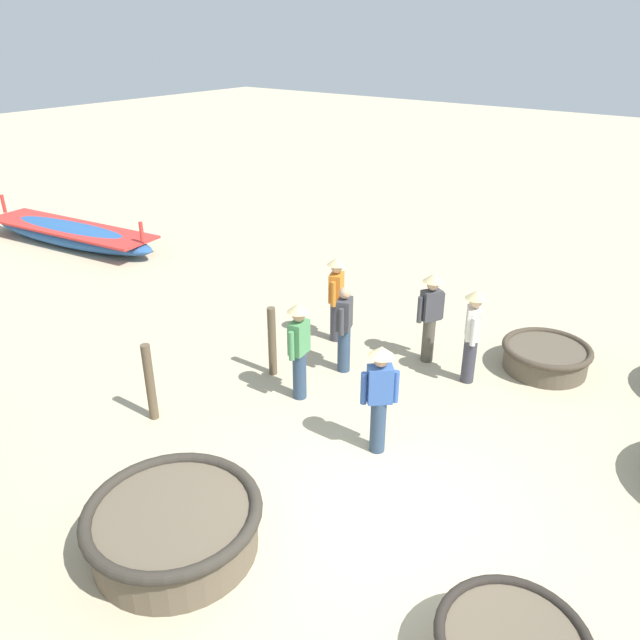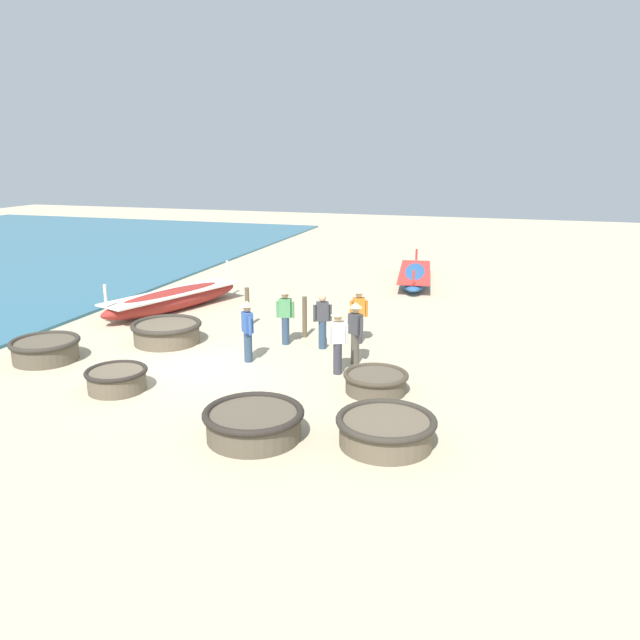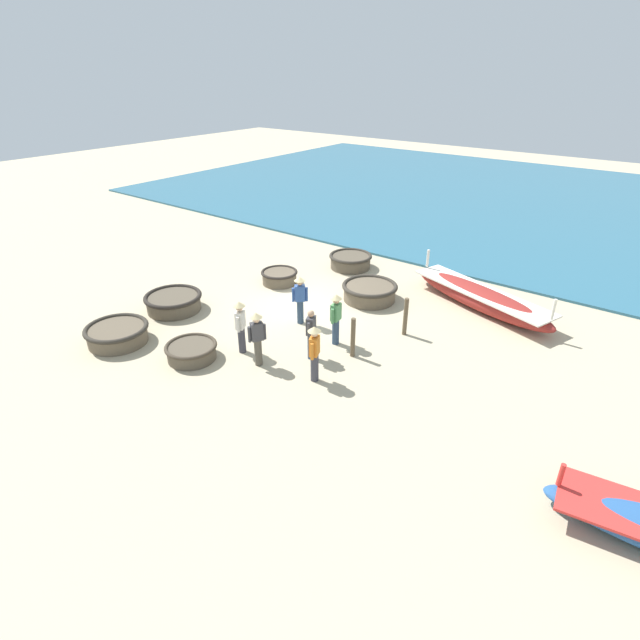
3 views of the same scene
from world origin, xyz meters
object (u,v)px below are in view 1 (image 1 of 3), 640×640
fisherman_standing_right (299,345)px  fisherman_by_coracle (380,393)px  fisherman_standing_left (430,312)px  fisherman_with_hat (472,331)px  mooring_post_shoreline (150,382)px  coracle_nearest (174,525)px  mooring_post_mid_beach (272,342)px  long_boat_red_hull (71,234)px  fisherman_crouching (336,294)px  coracle_beside_post (546,356)px  fisherman_hauling (344,327)px

fisherman_standing_right → fisherman_by_coracle: bearing=-103.4°
fisherman_standing_left → fisherman_with_hat: 0.92m
fisherman_standing_right → mooring_post_shoreline: size_ratio=1.32×
coracle_nearest → mooring_post_mid_beach: (3.68, 1.72, 0.29)m
long_boat_red_hull → mooring_post_mid_beach: bearing=-102.1°
fisherman_by_coracle → fisherman_with_hat: bearing=-4.5°
long_boat_red_hull → mooring_post_shoreline: 9.33m
fisherman_crouching → mooring_post_shoreline: fisherman_crouching is taller
coracle_beside_post → fisherman_crouching: 3.87m
coracle_nearest → fisherman_hauling: 4.62m
fisherman_hauling → mooring_post_mid_beach: fisherman_hauling is taller
fisherman_by_coracle → fisherman_crouching: 3.45m
long_boat_red_hull → mooring_post_mid_beach: (-1.92, -8.98, 0.32)m
fisherman_crouching → fisherman_with_hat: size_ratio=1.00×
long_boat_red_hull → mooring_post_shoreline: (-4.04, -8.40, 0.33)m
long_boat_red_hull → mooring_post_shoreline: size_ratio=4.70×
coracle_nearest → long_boat_red_hull: size_ratio=0.34×
coracle_beside_post → fisherman_standing_left: fisherman_standing_left is taller
fisherman_crouching → fisherman_hauling: (-0.86, -0.79, -0.12)m
coracle_nearest → long_boat_red_hull: bearing=62.4°
fisherman_by_coracle → mooring_post_mid_beach: fisherman_by_coracle is taller
coracle_nearest → fisherman_standing_left: (5.72, -0.17, 0.62)m
coracle_beside_post → long_boat_red_hull: bearing=94.8°
mooring_post_mid_beach → mooring_post_shoreline: bearing=164.6°
coracle_nearest → fisherman_standing_left: fisherman_standing_left is taller
long_boat_red_hull → fisherman_crouching: (-0.23, -9.10, 0.66)m
fisherman_crouching → long_boat_red_hull: bearing=88.5°
fisherman_crouching → mooring_post_shoreline: (-3.81, 0.70, -0.32)m
fisherman_standing_left → fisherman_with_hat: bearing=-104.4°
fisherman_with_hat → mooring_post_shoreline: bearing=139.4°
fisherman_crouching → fisherman_hauling: fisherman_crouching is taller
mooring_post_shoreline → mooring_post_mid_beach: bearing=-15.4°
fisherman_standing_left → mooring_post_mid_beach: 2.80m
coracle_nearest → mooring_post_shoreline: (1.56, 2.31, 0.29)m
coracle_nearest → mooring_post_shoreline: size_ratio=1.61×
mooring_post_shoreline → fisherman_hauling: bearing=-26.7°
coracle_beside_post → long_boat_red_hull: 12.73m
fisherman_standing_right → fisherman_standing_left: same height
fisherman_standing_right → fisherman_crouching: same height
fisherman_by_coracle → fisherman_crouching: bearing=45.7°
fisherman_hauling → fisherman_with_hat: bearing=-62.7°
fisherman_hauling → long_boat_red_hull: bearing=83.7°
fisherman_hauling → mooring_post_shoreline: size_ratio=1.24×
fisherman_standing_left → mooring_post_mid_beach: fisherman_standing_left is taller
fisherman_standing_right → fisherman_hauling: bearing=-3.3°
long_boat_red_hull → fisherman_standing_right: bearing=-102.8°
long_boat_red_hull → fisherman_crouching: fisherman_crouching is taller
fisherman_by_coracle → fisherman_standing_left: (2.75, 0.69, 0.00)m
coracle_beside_post → mooring_post_mid_beach: (-2.99, 3.70, 0.37)m
coracle_nearest → long_boat_red_hull: 12.09m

